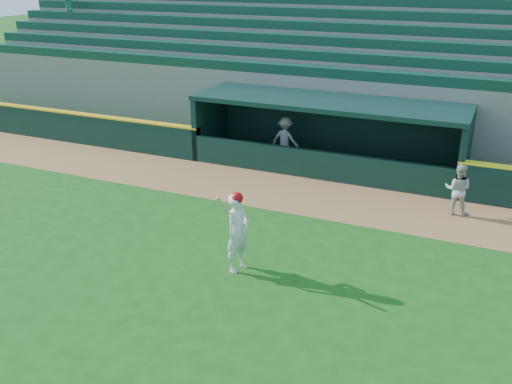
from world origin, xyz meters
TOP-DOWN VIEW (x-y plane):
  - ground at (0.00, 0.00)m, footprint 120.00×120.00m
  - warning_track at (0.00, 4.90)m, footprint 40.00×3.00m
  - field_wall_left at (-12.25, 6.55)m, footprint 15.50×0.30m
  - wall_stripe_left at (-12.25, 6.55)m, footprint 15.50×0.32m
  - dugout_player_front at (4.67, 5.38)m, footprint 0.75×0.59m
  - dugout_player_inside at (-1.63, 7.90)m, footprint 1.12×0.72m
  - dugout at (0.00, 8.00)m, footprint 9.40×2.80m
  - stands at (0.02, 12.58)m, footprint 34.50×6.25m
  - batter_at_plate at (0.30, -0.13)m, footprint 0.62×0.85m

SIDE VIEW (x-z plane):
  - ground at x=0.00m, z-range 0.00..0.00m
  - warning_track at x=0.00m, z-range 0.00..0.01m
  - field_wall_left at x=-12.25m, z-range 0.00..1.20m
  - dugout_player_front at x=4.67m, z-range 0.00..1.52m
  - dugout_player_inside at x=-1.63m, z-range 0.00..1.64m
  - batter_at_plate at x=0.30m, z-range -0.01..1.98m
  - wall_stripe_left at x=-12.25m, z-range 1.20..1.26m
  - dugout at x=0.00m, z-range 0.13..2.59m
  - stands at x=0.02m, z-range -1.40..6.20m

